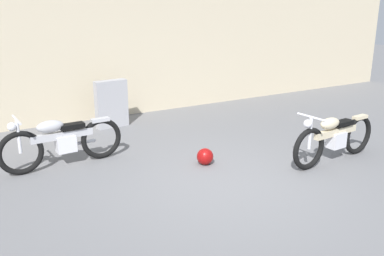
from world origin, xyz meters
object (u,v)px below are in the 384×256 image
(helmet, at_px, (205,157))
(motorcycle_silver, at_px, (61,141))
(motorcycle_cream, at_px, (334,137))
(stone_marker, at_px, (111,104))

(helmet, bearing_deg, motorcycle_silver, 151.80)
(helmet, relative_size, motorcycle_cream, 0.14)
(stone_marker, distance_m, motorcycle_silver, 2.33)
(helmet, distance_m, motorcycle_cream, 2.23)
(helmet, bearing_deg, motorcycle_cream, -25.86)
(motorcycle_silver, bearing_deg, helmet, 148.68)
(helmet, distance_m, motorcycle_silver, 2.39)
(stone_marker, relative_size, motorcycle_silver, 0.50)
(stone_marker, xyz_separation_m, motorcycle_cream, (2.58, -3.87, -0.08))
(motorcycle_silver, xyz_separation_m, motorcycle_cream, (4.08, -2.09, -0.01))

